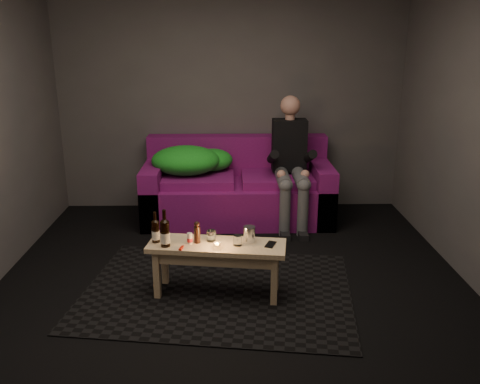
# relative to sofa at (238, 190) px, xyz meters

# --- Properties ---
(floor) EXTENTS (4.50, 4.50, 0.00)m
(floor) POSITION_rel_sofa_xyz_m (-0.07, -1.82, -0.32)
(floor) COLOR black
(floor) RESTS_ON ground
(room) EXTENTS (4.50, 4.50, 4.50)m
(room) POSITION_rel_sofa_xyz_m (-0.07, -1.35, 1.32)
(room) COLOR silver
(room) RESTS_ON ground
(rug) EXTENTS (2.37, 1.86, 0.01)m
(rug) POSITION_rel_sofa_xyz_m (-0.20, -1.76, -0.32)
(rug) COLOR black
(rug) RESTS_ON floor
(sofa) EXTENTS (2.08, 0.94, 0.89)m
(sofa) POSITION_rel_sofa_xyz_m (0.00, 0.00, 0.00)
(sofa) COLOR #730F60
(sofa) RESTS_ON floor
(green_blanket) EXTENTS (0.92, 0.62, 0.31)m
(green_blanket) POSITION_rel_sofa_xyz_m (-0.53, -0.01, 0.35)
(green_blanket) COLOR #198B1E
(green_blanket) RESTS_ON sofa
(person) EXTENTS (0.37, 0.86, 1.39)m
(person) POSITION_rel_sofa_xyz_m (0.57, -0.17, 0.40)
(person) COLOR black
(person) RESTS_ON sofa
(coffee_table) EXTENTS (1.12, 0.49, 0.44)m
(coffee_table) POSITION_rel_sofa_xyz_m (-0.20, -1.81, 0.04)
(coffee_table) COLOR tan
(coffee_table) RESTS_ON rug
(beer_bottle_a) EXTENTS (0.06, 0.06, 0.25)m
(beer_bottle_a) POSITION_rel_sofa_xyz_m (-0.68, -1.77, 0.21)
(beer_bottle_a) COLOR black
(beer_bottle_a) RESTS_ON coffee_table
(beer_bottle_b) EXTENTS (0.08, 0.08, 0.30)m
(beer_bottle_b) POSITION_rel_sofa_xyz_m (-0.59, -1.85, 0.23)
(beer_bottle_b) COLOR black
(beer_bottle_b) RESTS_ON coffee_table
(salt_shaker) EXTENTS (0.05, 0.05, 0.09)m
(salt_shaker) POSITION_rel_sofa_xyz_m (-0.41, -1.81, 0.16)
(salt_shaker) COLOR silver
(salt_shaker) RESTS_ON coffee_table
(pepper_mill) EXTENTS (0.05, 0.05, 0.13)m
(pepper_mill) POSITION_rel_sofa_xyz_m (-0.35, -1.79, 0.19)
(pepper_mill) COLOR black
(pepper_mill) RESTS_ON coffee_table
(tumbler_back) EXTENTS (0.09, 0.09, 0.09)m
(tumbler_back) POSITION_rel_sofa_xyz_m (-0.24, -1.76, 0.16)
(tumbler_back) COLOR white
(tumbler_back) RESTS_ON coffee_table
(tealight) EXTENTS (0.06, 0.06, 0.04)m
(tealight) POSITION_rel_sofa_xyz_m (-0.19, -1.89, 0.14)
(tealight) COLOR white
(tealight) RESTS_ON coffee_table
(tumbler_front) EXTENTS (0.07, 0.07, 0.08)m
(tumbler_front) POSITION_rel_sofa_xyz_m (-0.03, -1.85, 0.16)
(tumbler_front) COLOR white
(tumbler_front) RESTS_ON coffee_table
(steel_cup) EXTENTS (0.12, 0.12, 0.13)m
(steel_cup) POSITION_rel_sofa_xyz_m (0.06, -1.78, 0.18)
(steel_cup) COLOR silver
(steel_cup) RESTS_ON coffee_table
(smartphone) EXTENTS (0.11, 0.14, 0.01)m
(smartphone) POSITION_rel_sofa_xyz_m (0.23, -1.85, 0.12)
(smartphone) COLOR black
(smartphone) RESTS_ON coffee_table
(red_lighter) EXTENTS (0.04, 0.08, 0.01)m
(red_lighter) POSITION_rel_sofa_xyz_m (-0.47, -1.91, 0.13)
(red_lighter) COLOR #B41A0B
(red_lighter) RESTS_ON coffee_table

